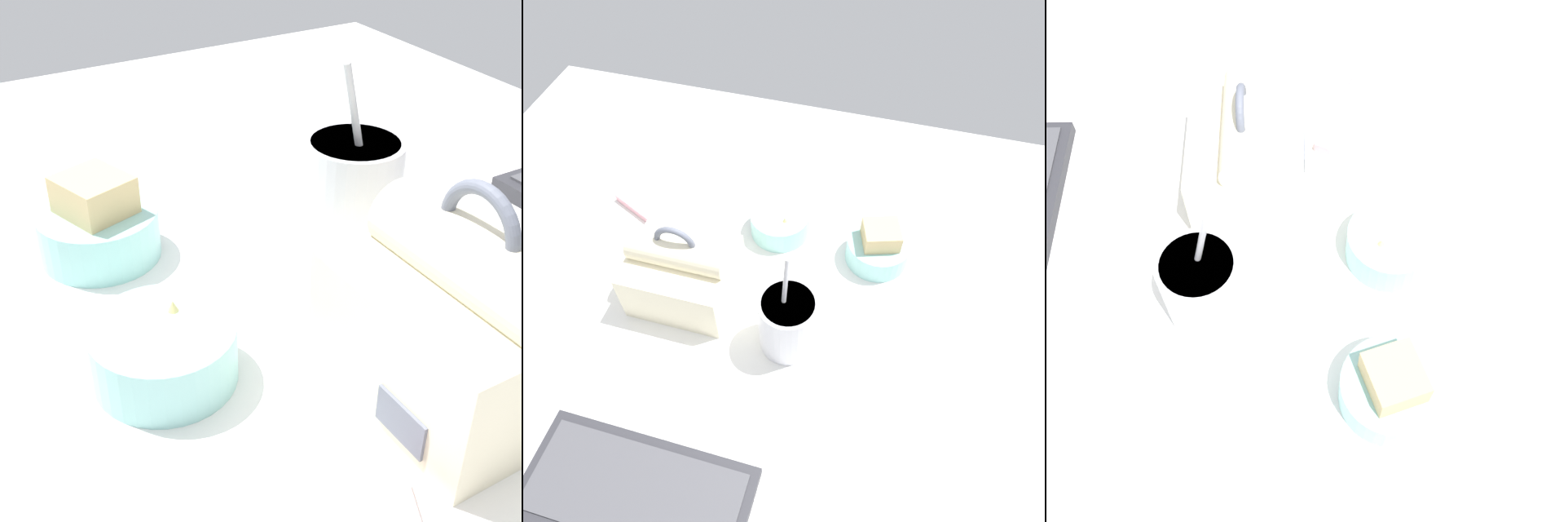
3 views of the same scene
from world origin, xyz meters
The scene contains 5 objects.
desk_surface centered at (0.00, 0.00, 1.00)cm, with size 140.00×110.00×2.00cm.
lunch_bag centered at (13.68, 2.34, 8.09)cm, with size 16.81×14.74×17.21cm.
soup_cup centered at (-5.64, 6.85, 8.00)cm, with size 9.17×9.17×19.21cm.
bento_bowl_sandwich centered at (-16.91, -14.01, 5.09)cm, with size 11.36×11.36×8.28cm.
bento_bowl_snacks centered at (1.91, -15.55, 4.55)cm, with size 11.12×11.12×5.73cm.
Camera 1 is at (41.54, -30.08, 40.17)cm, focal length 50.00 mm.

